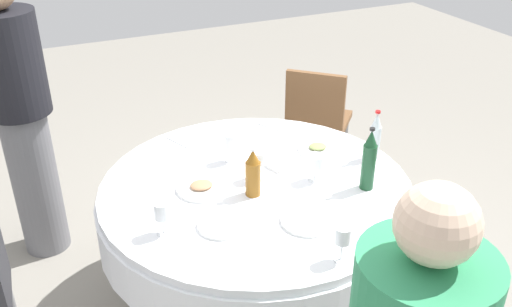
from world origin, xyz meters
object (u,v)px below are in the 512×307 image
at_px(plate_far, 202,188).
at_px(chair_rear, 317,116).
at_px(dining_table, 256,209).
at_px(wine_glass_outer, 162,212).
at_px(bottle_amber_west, 253,173).
at_px(wine_glass_right, 343,236).
at_px(plate_north, 221,225).
at_px(plate_near, 318,149).
at_px(bottle_dark_green_inner, 369,161).
at_px(wine_glass_east, 316,163).
at_px(wine_glass_rear, 231,142).
at_px(bottle_clear_front, 375,137).
at_px(wine_glass_north, 259,159).
at_px(person_front, 22,118).
at_px(plate_left, 308,220).

relative_size(plate_far, chair_rear, 0.27).
relative_size(dining_table, chair_rear, 1.75).
bearing_deg(wine_glass_outer, dining_table, -159.09).
distance_m(dining_table, bottle_amber_west, 0.28).
distance_m(dining_table, wine_glass_right, 0.71).
bearing_deg(plate_north, bottle_amber_west, -142.33).
bearing_deg(plate_near, dining_table, 21.12).
bearing_deg(bottle_dark_green_inner, plate_north, 0.38).
bearing_deg(wine_glass_east, wine_glass_rear, -49.32).
distance_m(wine_glass_east, plate_far, 0.55).
xyz_separation_m(bottle_clear_front, wine_glass_north, (0.63, -0.06, -0.02)).
distance_m(plate_far, person_front, 1.16).
bearing_deg(wine_glass_rear, plate_left, 98.58).
bearing_deg(wine_glass_outer, bottle_dark_green_inner, 177.03).
relative_size(bottle_dark_green_inner, bottle_clear_front, 1.17).
relative_size(plate_left, plate_near, 1.13).
bearing_deg(wine_glass_rear, person_front, -37.50).
distance_m(wine_glass_rear, wine_glass_east, 0.46).
relative_size(plate_far, plate_left, 1.01).
relative_size(dining_table, wine_glass_outer, 10.05).
distance_m(dining_table, person_front, 1.39).
relative_size(wine_glass_right, plate_far, 0.66).
bearing_deg(person_front, wine_glass_outer, -113.74).
bearing_deg(plate_north, bottle_dark_green_inner, -179.62).
height_order(bottle_amber_west, plate_north, bottle_amber_west).
height_order(wine_glass_east, chair_rear, wine_glass_east).
bearing_deg(plate_far, wine_glass_outer, 44.63).
height_order(bottle_amber_west, chair_rear, bottle_amber_west).
relative_size(bottle_dark_green_inner, plate_north, 1.52).
distance_m(wine_glass_north, plate_north, 0.44).
relative_size(wine_glass_right, plate_near, 0.75).
distance_m(bottle_dark_green_inner, person_front, 1.87).
bearing_deg(wine_glass_north, wine_glass_rear, -75.40).
bearing_deg(wine_glass_north, plate_near, -162.39).
relative_size(wine_glass_east, person_front, 0.08).
xyz_separation_m(bottle_clear_front, plate_far, (0.92, -0.08, -0.11)).
xyz_separation_m(dining_table, wine_glass_north, (-0.03, -0.04, 0.25)).
height_order(wine_glass_north, plate_far, wine_glass_north).
xyz_separation_m(wine_glass_north, plate_left, (-0.04, 0.42, -0.10)).
xyz_separation_m(bottle_amber_west, wine_glass_north, (-0.08, -0.12, -0.01)).
bearing_deg(wine_glass_outer, wine_glass_right, 141.82).
bearing_deg(person_front, plate_far, -96.96).
distance_m(wine_glass_right, wine_glass_north, 0.69).
distance_m(plate_north, person_front, 1.41).
distance_m(bottle_amber_west, plate_near, 0.56).
relative_size(bottle_amber_west, plate_near, 1.19).
relative_size(bottle_amber_west, wine_glass_north, 1.66).
xyz_separation_m(bottle_amber_west, wine_glass_rear, (-0.03, -0.34, -0.00)).
relative_size(wine_glass_north, chair_rear, 0.17).
bearing_deg(dining_table, plate_north, 42.23).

